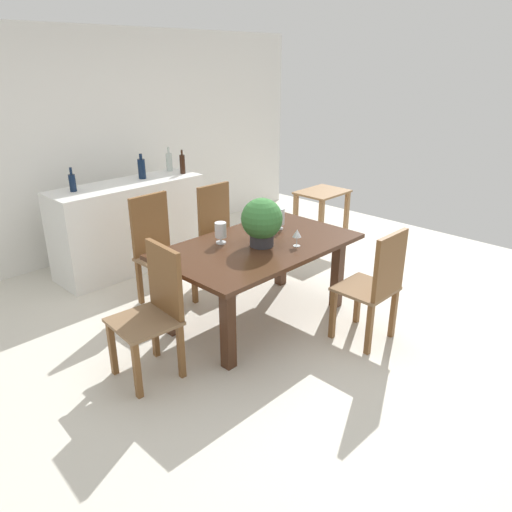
{
  "coord_description": "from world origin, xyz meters",
  "views": [
    {
      "loc": [
        -2.87,
        -2.8,
        2.25
      ],
      "look_at": [
        0.04,
        0.03,
        0.6
      ],
      "focal_mm": 34.12,
      "sensor_mm": 36.0,
      "label": 1
    }
  ],
  "objects_px": {
    "kitchen_counter": "(130,226)",
    "dining_table": "(259,256)",
    "wine_bottle_clear": "(169,162)",
    "chair_far_right": "(220,228)",
    "wine_glass": "(297,234)",
    "side_table": "(322,205)",
    "chair_far_left": "(158,245)",
    "wine_bottle_dark": "(182,164)",
    "wine_bottle_amber": "(72,182)",
    "wine_bottle_tall": "(142,168)",
    "chair_head_end": "(155,306)",
    "crystal_vase_left": "(221,231)",
    "flower_centerpiece": "(262,221)",
    "crystal_vase_center_near": "(280,217)",
    "chair_near_right": "(377,282)"
  },
  "relations": [
    {
      "from": "kitchen_counter",
      "to": "dining_table",
      "type": "bearing_deg",
      "value": -86.48
    },
    {
      "from": "kitchen_counter",
      "to": "wine_bottle_clear",
      "type": "relative_size",
      "value": 5.99
    },
    {
      "from": "chair_far_right",
      "to": "wine_glass",
      "type": "xyz_separation_m",
      "value": [
        -0.21,
        -1.23,
        0.29
      ]
    },
    {
      "from": "side_table",
      "to": "chair_far_left",
      "type": "bearing_deg",
      "value": 175.99
    },
    {
      "from": "wine_bottle_dark",
      "to": "wine_bottle_clear",
      "type": "distance_m",
      "value": 0.23
    },
    {
      "from": "dining_table",
      "to": "kitchen_counter",
      "type": "relative_size",
      "value": 1.02
    },
    {
      "from": "dining_table",
      "to": "wine_bottle_clear",
      "type": "xyz_separation_m",
      "value": [
        0.58,
        2.06,
        0.47
      ]
    },
    {
      "from": "wine_bottle_amber",
      "to": "wine_bottle_tall",
      "type": "bearing_deg",
      "value": -1.15
    },
    {
      "from": "kitchen_counter",
      "to": "wine_bottle_dark",
      "type": "relative_size",
      "value": 6.17
    },
    {
      "from": "dining_table",
      "to": "chair_head_end",
      "type": "bearing_deg",
      "value": -179.6
    },
    {
      "from": "chair_far_left",
      "to": "crystal_vase_left",
      "type": "distance_m",
      "value": 0.79
    },
    {
      "from": "chair_far_left",
      "to": "flower_centerpiece",
      "type": "xyz_separation_m",
      "value": [
        0.38,
        -1.02,
        0.39
      ]
    },
    {
      "from": "side_table",
      "to": "dining_table",
      "type": "bearing_deg",
      "value": -158.04
    },
    {
      "from": "chair_far_right",
      "to": "wine_bottle_clear",
      "type": "height_order",
      "value": "wine_bottle_clear"
    },
    {
      "from": "crystal_vase_center_near",
      "to": "wine_bottle_tall",
      "type": "distance_m",
      "value": 1.86
    },
    {
      "from": "chair_far_left",
      "to": "wine_bottle_dark",
      "type": "height_order",
      "value": "wine_bottle_dark"
    },
    {
      "from": "kitchen_counter",
      "to": "wine_glass",
      "type": "bearing_deg",
      "value": -81.98
    },
    {
      "from": "chair_head_end",
      "to": "wine_glass",
      "type": "bearing_deg",
      "value": 82.82
    },
    {
      "from": "crystal_vase_left",
      "to": "wine_bottle_amber",
      "type": "xyz_separation_m",
      "value": [
        -0.47,
        1.72,
        0.22
      ]
    },
    {
      "from": "chair_near_right",
      "to": "side_table",
      "type": "height_order",
      "value": "chair_near_right"
    },
    {
      "from": "crystal_vase_center_near",
      "to": "wine_bottle_dark",
      "type": "relative_size",
      "value": 0.73
    },
    {
      "from": "chair_far_left",
      "to": "chair_far_right",
      "type": "bearing_deg",
      "value": -1.99
    },
    {
      "from": "dining_table",
      "to": "chair_far_left",
      "type": "height_order",
      "value": "chair_far_left"
    },
    {
      "from": "kitchen_counter",
      "to": "wine_bottle_amber",
      "type": "xyz_separation_m",
      "value": [
        -0.57,
        0.07,
        0.59
      ]
    },
    {
      "from": "wine_glass",
      "to": "chair_far_left",
      "type": "bearing_deg",
      "value": 115.2
    },
    {
      "from": "chair_near_right",
      "to": "crystal_vase_left",
      "type": "distance_m",
      "value": 1.39
    },
    {
      "from": "wine_glass",
      "to": "kitchen_counter",
      "type": "xyz_separation_m",
      "value": [
        -0.31,
        2.18,
        -0.36
      ]
    },
    {
      "from": "flower_centerpiece",
      "to": "chair_head_end",
      "type": "bearing_deg",
      "value": 177.93
    },
    {
      "from": "chair_far_right",
      "to": "wine_bottle_amber",
      "type": "bearing_deg",
      "value": 138.11
    },
    {
      "from": "dining_table",
      "to": "side_table",
      "type": "height_order",
      "value": "dining_table"
    },
    {
      "from": "wine_glass",
      "to": "wine_bottle_clear",
      "type": "xyz_separation_m",
      "value": [
        0.39,
        2.33,
        0.24
      ]
    },
    {
      "from": "chair_near_right",
      "to": "flower_centerpiece",
      "type": "height_order",
      "value": "flower_centerpiece"
    },
    {
      "from": "wine_glass",
      "to": "side_table",
      "type": "xyz_separation_m",
      "value": [
        1.81,
        1.08,
        -0.33
      ]
    },
    {
      "from": "chair_near_right",
      "to": "wine_bottle_tall",
      "type": "relative_size",
      "value": 3.57
    },
    {
      "from": "flower_centerpiece",
      "to": "side_table",
      "type": "relative_size",
      "value": 0.6
    },
    {
      "from": "chair_head_end",
      "to": "crystal_vase_center_near",
      "type": "xyz_separation_m",
      "value": [
        1.54,
        0.15,
        0.3
      ]
    },
    {
      "from": "chair_far_left",
      "to": "wine_bottle_amber",
      "type": "distance_m",
      "value": 1.15
    },
    {
      "from": "flower_centerpiece",
      "to": "wine_bottle_tall",
      "type": "xyz_separation_m",
      "value": [
        0.14,
        2.0,
        0.13
      ]
    },
    {
      "from": "chair_head_end",
      "to": "wine_bottle_tall",
      "type": "height_order",
      "value": "wine_bottle_tall"
    },
    {
      "from": "crystal_vase_center_near",
      "to": "kitchen_counter",
      "type": "height_order",
      "value": "kitchen_counter"
    },
    {
      "from": "chair_far_left",
      "to": "wine_bottle_tall",
      "type": "xyz_separation_m",
      "value": [
        0.52,
        0.98,
        0.52
      ]
    },
    {
      "from": "wine_glass",
      "to": "wine_bottle_dark",
      "type": "distance_m",
      "value": 2.16
    },
    {
      "from": "crystal_vase_center_near",
      "to": "chair_far_left",
      "type": "bearing_deg",
      "value": 134.63
    },
    {
      "from": "crystal_vase_center_near",
      "to": "wine_glass",
      "type": "relative_size",
      "value": 1.33
    },
    {
      "from": "wine_bottle_amber",
      "to": "flower_centerpiece",
      "type": "bearing_deg",
      "value": -71.4
    },
    {
      "from": "chair_head_end",
      "to": "side_table",
      "type": "xyz_separation_m",
      "value": [
        3.11,
        0.81,
        -0.04
      ]
    },
    {
      "from": "chair_head_end",
      "to": "flower_centerpiece",
      "type": "bearing_deg",
      "value": 92.24
    },
    {
      "from": "chair_far_right",
      "to": "wine_bottle_amber",
      "type": "distance_m",
      "value": 1.57
    },
    {
      "from": "chair_far_right",
      "to": "wine_bottle_tall",
      "type": "distance_m",
      "value": 1.16
    },
    {
      "from": "crystal_vase_center_near",
      "to": "wine_bottle_clear",
      "type": "height_order",
      "value": "wine_bottle_clear"
    }
  ]
}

